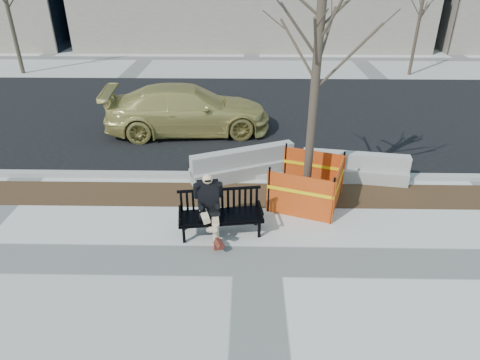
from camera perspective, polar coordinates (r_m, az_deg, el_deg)
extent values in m
plane|color=beige|center=(8.49, 2.31, -10.87)|extent=(120.00, 120.00, 0.00)
cube|color=#47301C|center=(10.64, 2.08, -2.03)|extent=(40.00, 1.20, 0.02)
cube|color=black|center=(16.30, 1.79, 8.94)|extent=(60.00, 10.40, 0.01)
cube|color=#9E9B93|center=(11.44, 2.02, 0.59)|extent=(60.00, 0.25, 0.12)
imported|color=tan|center=(14.67, -6.87, 6.51)|extent=(5.63, 2.77, 1.58)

